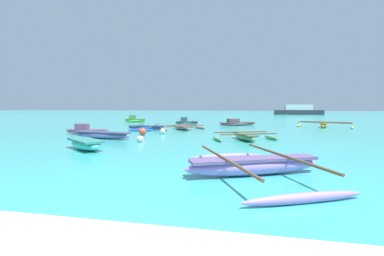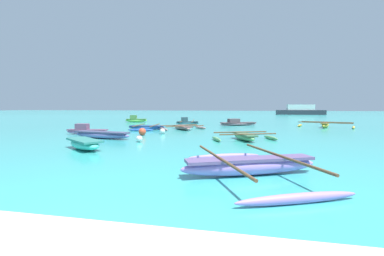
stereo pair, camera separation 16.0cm
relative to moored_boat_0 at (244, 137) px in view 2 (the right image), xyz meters
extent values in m
ellipsoid|color=#62A96A|center=(0.00, 0.00, -0.01)|extent=(1.51, 2.53, 0.37)
cube|color=#426A47|center=(0.00, 0.00, 0.13)|extent=(1.41, 2.34, 0.08)
cylinder|color=brown|center=(0.21, -0.52, 0.19)|extent=(2.92, 1.23, 0.07)
cylinder|color=brown|center=(-0.21, 0.52, 0.19)|extent=(2.92, 1.23, 0.07)
ellipsoid|color=#62A96A|center=(1.45, 0.58, -0.10)|extent=(0.77, 1.52, 0.20)
ellipsoid|color=#62A96A|center=(-1.45, -0.58, -0.10)|extent=(0.77, 1.52, 0.20)
ellipsoid|color=gray|center=(-0.59, 11.18, -0.04)|extent=(3.77, 2.39, 0.32)
cube|color=#5A454A|center=(-0.59, 11.18, 0.08)|extent=(3.48, 2.22, 0.08)
cube|color=#5A454A|center=(-1.02, 10.97, 0.29)|extent=(1.25, 1.08, 0.35)
ellipsoid|color=#42D3BF|center=(-6.68, -4.46, 0.02)|extent=(2.43, 2.09, 0.43)
cube|color=#318076|center=(-6.68, -4.46, 0.19)|extent=(2.25, 1.95, 0.08)
ellipsoid|color=#7ED95E|center=(-12.58, 14.23, 0.00)|extent=(2.66, 1.17, 0.40)
cube|color=#528440|center=(-12.58, 14.23, 0.16)|extent=(2.45, 1.10, 0.08)
cube|color=#528440|center=(-12.89, 14.17, 0.42)|extent=(0.82, 0.70, 0.44)
ellipsoid|color=blue|center=(-7.73, 5.36, -0.04)|extent=(3.03, 1.18, 0.31)
cube|color=navy|center=(-7.73, 5.36, 0.07)|extent=(2.79, 1.12, 0.08)
cylinder|color=brown|center=(-7.07, 5.44, 0.13)|extent=(0.48, 3.41, 0.07)
cylinder|color=brown|center=(-8.39, 5.28, 0.13)|extent=(0.48, 3.41, 0.07)
ellipsoid|color=blue|center=(-7.94, 7.06, -0.10)|extent=(1.97, 0.43, 0.20)
ellipsoid|color=blue|center=(-7.53, 3.66, -0.10)|extent=(1.97, 0.43, 0.20)
ellipsoid|color=tan|center=(-4.87, 5.73, -0.05)|extent=(2.23, 2.54, 0.29)
cube|color=#6C5452|center=(-4.87, 5.73, 0.05)|extent=(2.07, 2.36, 0.08)
cylinder|color=brown|center=(-4.51, 5.27, 0.11)|extent=(2.61, 2.04, 0.07)
cylinder|color=brown|center=(-5.22, 6.19, 0.11)|extent=(2.61, 2.04, 0.07)
ellipsoid|color=tan|center=(-3.58, 6.72, -0.10)|extent=(1.32, 1.63, 0.20)
ellipsoid|color=tan|center=(-6.15, 4.74, -0.10)|extent=(1.32, 1.63, 0.20)
ellipsoid|color=#6C69AA|center=(-8.00, -0.90, 0.00)|extent=(3.78, 1.24, 0.40)
cube|color=#48476A|center=(-8.00, -0.90, 0.16)|extent=(3.48, 1.17, 0.08)
ellipsoid|color=gold|center=(7.01, 10.28, 0.02)|extent=(1.58, 3.05, 0.43)
cube|color=olive|center=(7.01, 10.28, 0.19)|extent=(1.47, 2.82, 0.08)
cylinder|color=brown|center=(7.26, 10.93, 0.25)|extent=(3.96, 1.59, 0.07)
cylinder|color=brown|center=(6.75, 9.63, 0.25)|extent=(3.96, 1.59, 0.07)
ellipsoid|color=gold|center=(5.04, 11.05, -0.10)|extent=(0.86, 1.82, 0.20)
ellipsoid|color=gold|center=(8.97, 9.52, -0.10)|extent=(0.86, 1.82, 0.20)
ellipsoid|color=teal|center=(-5.64, 11.06, -0.02)|extent=(2.42, 0.95, 0.37)
cube|color=#355159|center=(-5.64, 11.06, 0.13)|extent=(2.23, 0.90, 0.08)
cube|color=#355159|center=(-5.93, 11.01, 0.37)|extent=(0.73, 0.61, 0.40)
cylinder|color=brown|center=(-5.11, 11.14, 0.19)|extent=(0.71, 4.27, 0.07)
cylinder|color=brown|center=(-6.16, 10.98, 0.19)|extent=(0.71, 4.27, 0.07)
ellipsoid|color=teal|center=(-5.96, 13.19, -0.10)|extent=(1.59, 0.43, 0.20)
ellipsoid|color=teal|center=(-5.32, 8.93, -0.10)|extent=(1.59, 0.43, 0.20)
ellipsoid|color=#BD6DA2|center=(-10.15, 0.94, -0.03)|extent=(2.91, 0.78, 0.33)
cube|color=#754966|center=(-10.15, 0.94, 0.10)|extent=(2.68, 0.74, 0.08)
cube|color=#754966|center=(-10.50, 0.91, 0.32)|extent=(0.84, 0.52, 0.37)
ellipsoid|color=#A47CD5|center=(0.18, -7.28, 0.03)|extent=(3.70, 2.05, 0.46)
cube|color=slate|center=(0.18, -7.28, 0.23)|extent=(3.41, 1.90, 0.08)
cylinder|color=brown|center=(0.96, -6.94, 0.29)|extent=(1.73, 3.84, 0.07)
cylinder|color=brown|center=(-0.60, -7.62, 0.29)|extent=(1.73, 3.84, 0.07)
ellipsoid|color=#A47CD5|center=(-0.66, -5.37, -0.10)|extent=(2.42, 1.21, 0.20)
ellipsoid|color=#A47CD5|center=(1.02, -9.18, -0.10)|extent=(2.42, 1.21, 0.20)
sphere|color=#E54C2D|center=(-6.36, 1.11, 0.04)|extent=(0.47, 0.47, 0.47)
sphere|color=white|center=(-5.31, -1.85, -0.03)|extent=(0.33, 0.33, 0.33)
sphere|color=white|center=(-5.37, 2.16, -0.02)|extent=(0.36, 0.36, 0.36)
cube|color=#2D333D|center=(12.71, 49.52, 0.34)|extent=(10.67, 2.35, 1.07)
cube|color=white|center=(12.71, 49.52, 1.51)|extent=(5.87, 1.99, 1.28)
camera|label=1|loc=(-0.15, -14.20, 1.61)|focal=24.00mm
camera|label=2|loc=(0.01, -14.17, 1.61)|focal=24.00mm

